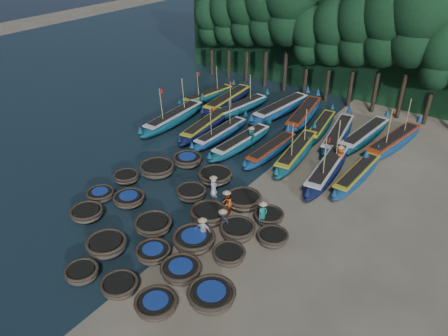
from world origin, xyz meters
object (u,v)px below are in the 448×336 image
Objects in this scene: coracle_15 at (126,177)px; long_boat_1 at (174,118)px; coracle_4 at (156,304)px; coracle_14 at (229,255)px; long_boat_3 at (221,133)px; coracle_2 at (82,273)px; coracle_17 at (209,214)px; long_boat_5 at (272,150)px; long_boat_15 at (338,135)px; coracle_13 at (194,240)px; fisherman_2 at (227,202)px; fisherman_1 at (263,214)px; coracle_5 at (87,213)px; long_boat_17 at (394,142)px; coracle_20 at (157,169)px; long_boat_7 at (328,169)px; long_boat_14 at (321,127)px; coracle_12 at (153,225)px; long_boat_12 at (281,109)px; long_boat_10 at (228,100)px; fisherman_6 at (340,157)px; coracle_21 at (187,160)px; coracle_24 at (269,217)px; coracle_11 at (129,199)px; fisherman_5 at (251,137)px; coracle_19 at (273,237)px; coracle_10 at (100,194)px; long_boat_4 at (242,142)px; long_boat_9 at (208,96)px; long_boat_6 at (297,152)px; long_boat_2 at (206,126)px; coracle_16 at (191,193)px; coracle_8 at (181,270)px; long_boat_11 at (241,108)px; fisherman_4 at (203,230)px; coracle_22 at (215,176)px; long_boat_8 at (357,175)px; coracle_23 at (243,200)px; long_boat_16 at (365,135)px; coracle_3 at (120,285)px; long_boat_13 at (304,114)px.

long_boat_1 reaches higher than coracle_15.
coracle_14 reaches higher than coracle_4.
coracle_2 is at bearing -77.44° from long_boat_3.
long_boat_5 is (-1.04, 9.17, 0.02)m from coracle_17.
coracle_2 is at bearing -111.23° from long_boat_15.
coracle_15 is (-7.94, 2.48, -0.07)m from coracle_13.
fisherman_2 reaches higher than coracle_4.
fisherman_2 is (-2.40, -0.19, -0.08)m from fisherman_1.
coracle_15 is (-4.90, 7.65, 0.00)m from coracle_2.
coracle_5 is 23.12m from long_boat_17.
coracle_20 reaches higher than coracle_15.
long_boat_7 is (3.63, 8.84, 0.13)m from coracle_17.
long_boat_14 reaches higher than coracle_5.
coracle_12 is 0.28× the size of long_boat_12.
coracle_13 is at bearing -59.64° from long_boat_3.
long_boat_10 is 4.51× the size of fisherman_6.
coracle_21 is at bearing -129.31° from long_boat_5.
coracle_24 is at bearing 62.82° from coracle_13.
fisherman_2 is at bearing 25.71° from coracle_11.
coracle_12 is 14.19m from fisherman_6.
coracle_24 is at bearing -38.63° from long_boat_3.
coracle_19 is at bearing -15.42° from fisherman_5.
long_boat_4 is (3.48, 11.05, 0.17)m from coracle_10.
long_boat_4 is 10.24m from long_boat_9.
long_boat_5 is at bearing -168.47° from long_boat_6.
long_boat_2 is 4.46× the size of fisherman_2.
coracle_16 is 1.11× the size of fisherman_2.
long_boat_17 is at bearing 77.64° from coracle_8.
long_boat_7 reaches higher than coracle_21.
long_boat_11 is (-11.02, 5.65, -0.07)m from long_boat_7.
long_boat_7 reaches higher than fisherman_4.
long_boat_8 reaches higher than coracle_22.
long_boat_6 reaches higher than long_boat_4.
coracle_13 is 1.28× the size of coracle_16.
coracle_23 is at bearing 30.67° from coracle_10.
long_boat_16 is at bearing 83.76° from coracle_8.
long_boat_10 is at bearing 110.52° from coracle_21.
long_boat_10 is at bearing 41.48° from fisherman_6.
long_boat_2 is at bearing 112.16° from fisherman_4.
coracle_13 is at bearing -7.38° from coracle_11.
long_boat_1 is at bearing -148.82° from fisherman_2.
fisherman_6 is (10.01, 8.16, 0.48)m from coracle_20.
coracle_21 is at bearing -124.16° from long_boat_16.
coracle_14 is (1.29, 2.37, -0.04)m from coracle_8.
coracle_14 is 0.24× the size of long_boat_4.
long_boat_4 is (-3.40, 15.77, 0.17)m from coracle_3.
coracle_22 is (3.80, 7.80, 0.06)m from coracle_5.
coracle_20 is at bearing -58.79° from long_boat_9.
long_boat_6 is (6.83, 13.85, 0.19)m from coracle_5.
long_boat_13 is (0.34, 23.77, 0.23)m from coracle_2.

